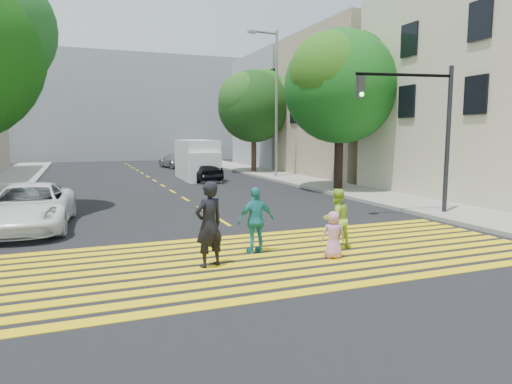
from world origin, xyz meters
TOP-DOWN VIEW (x-y plane):
  - ground at (0.00, 0.00)m, footprint 120.00×120.00m
  - sidewalk_left at (-8.50, 22.00)m, footprint 3.00×40.00m
  - sidewalk_right at (8.50, 15.00)m, footprint 3.00×60.00m
  - crosswalk at (0.00, 1.28)m, footprint 13.40×5.30m
  - lane_line at (0.00, 22.50)m, footprint 0.12×34.40m
  - building_right_cream at (15.00, 8.00)m, footprint 10.00×10.00m
  - building_right_tan at (15.00, 19.00)m, footprint 10.00×10.00m
  - building_right_grey at (15.00, 30.00)m, footprint 10.00×10.00m
  - backdrop_block at (0.00, 48.00)m, footprint 30.00×8.00m
  - tree_right_near at (8.26, 12.09)m, footprint 7.32×7.19m
  - tree_right_far at (8.27, 24.45)m, footprint 6.65×6.42m
  - pedestrian_man at (-1.88, 1.10)m, footprint 0.83×0.69m
  - pedestrian_woman at (1.68, 1.50)m, footprint 0.81×0.66m
  - pedestrian_child at (1.10, 0.69)m, footprint 0.65×0.52m
  - pedestrian_extra at (-0.45, 1.85)m, footprint 1.01×0.48m
  - white_sedan at (-6.04, 7.15)m, footprint 2.75×5.31m
  - dark_car_near at (2.80, 19.49)m, footprint 1.94×4.16m
  - silver_car at (3.54, 31.62)m, footprint 2.55×4.89m
  - dark_car_parked at (5.21, 27.94)m, footprint 1.78×4.45m
  - white_van at (2.82, 20.83)m, footprint 2.29×5.57m
  - traffic_signal at (6.98, 4.45)m, footprint 3.64×0.87m
  - street_lamp at (7.75, 19.57)m, footprint 2.20×0.44m

SIDE VIEW (x-z plane):
  - ground at x=0.00m, z-range 0.00..0.00m
  - lane_line at x=0.00m, z-range 0.00..0.01m
  - crosswalk at x=0.00m, z-range 0.00..0.01m
  - sidewalk_left at x=-8.50m, z-range 0.00..0.15m
  - sidewalk_right at x=8.50m, z-range 0.00..0.15m
  - pedestrian_child at x=1.10m, z-range 0.00..1.16m
  - silver_car at x=3.54m, z-range 0.00..1.35m
  - dark_car_near at x=2.80m, z-range 0.00..1.38m
  - white_sedan at x=-6.04m, z-range 0.00..1.43m
  - dark_car_parked at x=5.21m, z-range 0.00..1.44m
  - pedestrian_woman at x=1.68m, z-range 0.00..1.58m
  - pedestrian_extra at x=-0.45m, z-range 0.00..1.68m
  - pedestrian_man at x=-1.88m, z-range 0.00..1.96m
  - white_van at x=2.82m, z-range -0.07..2.53m
  - traffic_signal at x=6.98m, z-range 0.80..6.20m
  - building_right_cream at x=15.00m, z-range 0.00..10.00m
  - building_right_tan at x=15.00m, z-range 0.00..10.00m
  - building_right_grey at x=15.00m, z-range 0.00..10.00m
  - tree_right_far at x=8.27m, z-range 1.40..9.38m
  - street_lamp at x=7.75m, z-range 0.72..10.43m
  - tree_right_near at x=8.26m, z-range 1.49..9.93m
  - backdrop_block at x=0.00m, z-range 0.00..12.00m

